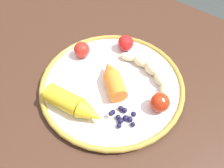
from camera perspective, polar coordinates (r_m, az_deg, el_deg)
dining_table at (r=0.66m, az=-2.42°, el=-3.07°), size 1.09×0.77×0.71m
plate at (r=0.56m, az=0.00°, el=-0.18°), size 0.33×0.33×0.02m
banana at (r=0.57m, az=8.69°, el=3.21°), size 0.16×0.08×0.03m
carrot_orange at (r=0.54m, az=0.20°, el=1.15°), size 0.10×0.09×0.04m
carrot_yellow at (r=0.50m, az=-8.50°, el=-4.98°), size 0.13×0.06×0.04m
blueberry_pile at (r=0.50m, az=2.54°, el=-7.49°), size 0.06×0.05×0.02m
tomato_near at (r=0.51m, az=11.21°, el=-3.95°), size 0.04×0.04×0.04m
tomato_mid at (r=0.60m, az=-6.99°, el=7.86°), size 0.04×0.04×0.04m
tomato_far at (r=0.62m, az=3.41°, el=9.31°), size 0.04×0.04×0.04m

